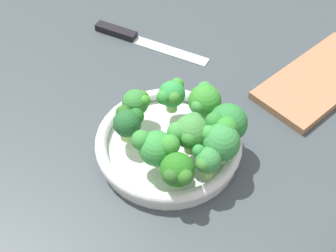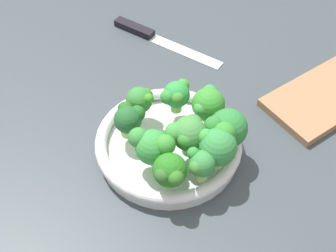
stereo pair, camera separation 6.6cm
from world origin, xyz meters
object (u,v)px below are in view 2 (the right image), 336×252
at_px(broccoli_floret_1, 187,133).
at_px(cutting_board, 333,92).
at_px(knife, 152,36).
at_px(broccoli_floret_5, 153,146).
at_px(broccoli_floret_0, 208,104).
at_px(broccoli_floret_3, 226,129).
at_px(broccoli_floret_4, 217,146).
at_px(bowl, 168,144).
at_px(broccoli_floret_2, 170,172).
at_px(broccoli_floret_9, 201,164).
at_px(broccoli_floret_6, 129,118).
at_px(broccoli_floret_7, 140,100).
at_px(broccoli_floret_8, 176,95).

xyz_separation_m(broccoli_floret_1, cutting_board, (0.29, 0.17, -0.08)).
bearing_deg(knife, broccoli_floret_5, -89.73).
xyz_separation_m(broccoli_floret_0, broccoli_floret_5, (-0.10, -0.09, 0.00)).
relative_size(broccoli_floret_3, knife, 0.33).
relative_size(broccoli_floret_4, cutting_board, 0.27).
distance_m(bowl, knife, 0.32).
height_order(broccoli_floret_2, broccoli_floret_4, broccoli_floret_4).
relative_size(broccoli_floret_9, cutting_board, 0.21).
distance_m(broccoli_floret_2, broccoli_floret_9, 0.05).
bearing_deg(cutting_board, broccoli_floret_1, -150.56).
height_order(bowl, broccoli_floret_2, broccoli_floret_2).
height_order(bowl, broccoli_floret_9, broccoli_floret_9).
bearing_deg(bowl, broccoli_floret_3, -11.62).
bearing_deg(knife, cutting_board, -27.64).
bearing_deg(bowl, broccoli_floret_6, 166.93).
height_order(broccoli_floret_3, broccoli_floret_4, same).
relative_size(broccoli_floret_0, broccoli_floret_5, 0.87).
bearing_deg(broccoli_floret_5, broccoli_floret_6, 121.55).
bearing_deg(broccoli_floret_3, broccoli_floret_6, 167.78).
height_order(bowl, knife, bowl).
bearing_deg(broccoli_floret_4, broccoli_floret_1, 152.12).
distance_m(broccoli_floret_2, broccoli_floret_6, 0.13).
height_order(broccoli_floret_0, broccoli_floret_6, broccoli_floret_0).
xyz_separation_m(broccoli_floret_1, broccoli_floret_4, (0.05, -0.02, -0.00)).
height_order(broccoli_floret_0, broccoli_floret_3, broccoli_floret_3).
xyz_separation_m(broccoli_floret_7, broccoli_floret_8, (0.06, 0.01, 0.01)).
xyz_separation_m(broccoli_floret_7, knife, (0.02, 0.26, -0.06)).
height_order(broccoli_floret_4, cutting_board, broccoli_floret_4).
bearing_deg(broccoli_floret_7, broccoli_floret_0, -8.27).
xyz_separation_m(bowl, broccoli_floret_6, (-0.07, 0.02, 0.05)).
relative_size(broccoli_floret_3, broccoli_floret_6, 1.33).
relative_size(broccoli_floret_0, broccoli_floret_6, 1.12).
relative_size(broccoli_floret_6, broccoli_floret_9, 0.99).
distance_m(broccoli_floret_5, broccoli_floret_8, 0.12).
bearing_deg(broccoli_floret_9, broccoli_floret_6, 138.37).
relative_size(broccoli_floret_3, broccoli_floret_5, 1.03).
bearing_deg(broccoli_floret_2, broccoli_floret_3, 40.54).
bearing_deg(broccoli_floret_2, broccoli_floret_8, 84.76).
height_order(broccoli_floret_3, broccoli_floret_5, broccoli_floret_3).
distance_m(broccoli_floret_7, knife, 0.27).
xyz_separation_m(broccoli_floret_5, broccoli_floret_9, (0.07, -0.04, -0.00)).
bearing_deg(bowl, broccoli_floret_2, -89.60).
relative_size(broccoli_floret_2, broccoli_floret_4, 0.86).
relative_size(broccoli_floret_4, broccoli_floret_9, 1.25).
relative_size(bowl, broccoli_floret_7, 4.54).
bearing_deg(broccoli_floret_6, broccoli_floret_7, 66.58).
relative_size(broccoli_floret_4, broccoli_floret_5, 0.98).
bearing_deg(broccoli_floret_9, broccoli_floret_7, 123.19).
distance_m(broccoli_floret_0, broccoli_floret_9, 0.13).
distance_m(broccoli_floret_5, cutting_board, 0.40).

